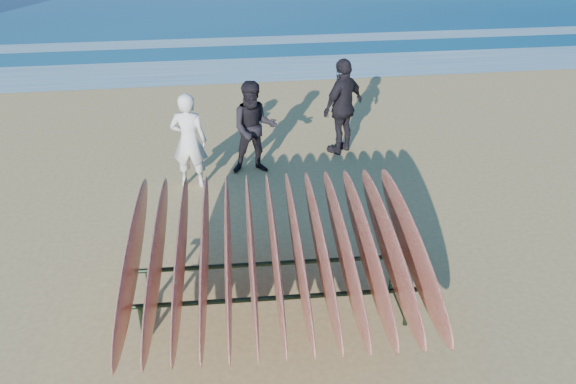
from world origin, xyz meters
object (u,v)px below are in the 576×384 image
(person_white, at_px, (189,141))
(person_dark_b, at_px, (343,106))
(surfboard_rack, at_px, (275,252))
(person_dark_a, at_px, (254,128))

(person_white, bearing_deg, person_dark_b, -149.43)
(surfboard_rack, bearing_deg, person_white, 108.33)
(person_white, xyz_separation_m, person_dark_a, (1.11, 0.38, 0.01))
(person_dark_a, height_order, person_dark_b, person_dark_b)
(surfboard_rack, xyz_separation_m, person_dark_a, (0.12, 3.90, -0.06))
(person_dark_b, bearing_deg, person_dark_a, -17.91)
(person_white, height_order, person_dark_a, person_dark_a)
(surfboard_rack, bearing_deg, person_dark_a, 90.86)
(surfboard_rack, distance_m, person_white, 3.66)
(surfboard_rack, distance_m, person_dark_b, 4.92)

